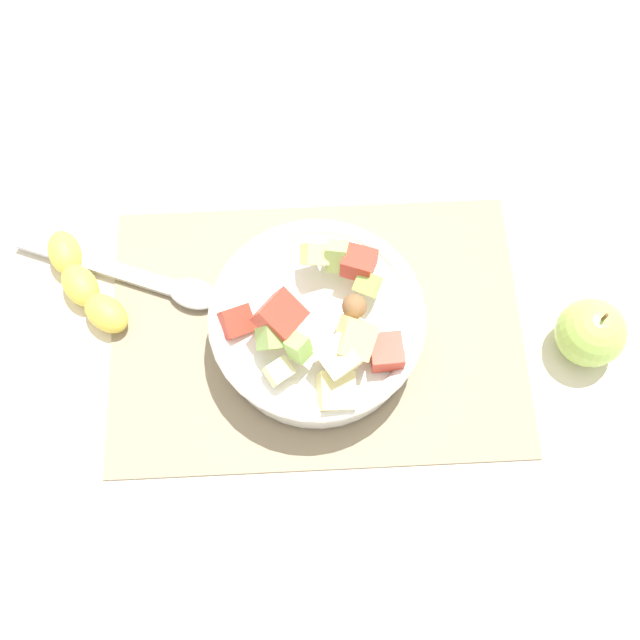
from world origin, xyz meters
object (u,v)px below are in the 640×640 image
Objects in this scene: salad_bowl at (320,324)px; banana_whole at (84,283)px; whole_apple at (591,333)px; serving_spoon at (148,280)px.

salad_bowl is 1.60× the size of banana_whole.
whole_apple is at bearing -3.98° from salad_bowl.
banana_whole is at bearing 164.37° from salad_bowl.
serving_spoon is 0.07m from banana_whole.
banana_whole is at bearing 170.35° from whole_apple.
serving_spoon is at bearing 158.06° from salad_bowl.
salad_bowl reaches higher than serving_spoon.
salad_bowl is at bearing -21.94° from serving_spoon.
serving_spoon is at bearing 168.52° from whole_apple.
salad_bowl is 0.21m from serving_spoon.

